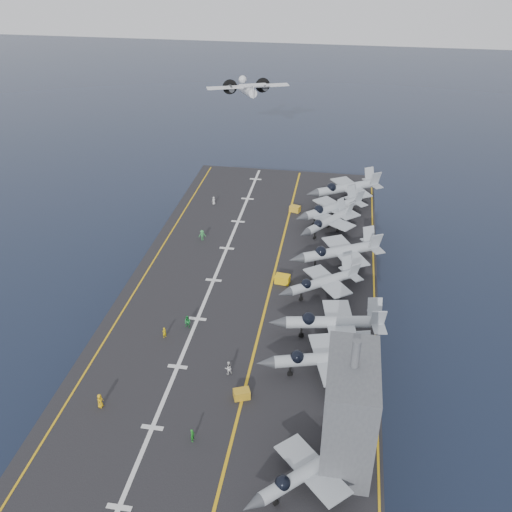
% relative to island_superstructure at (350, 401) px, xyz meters
% --- Properties ---
extents(ground, '(500.00, 500.00, 0.00)m').
position_rel_island_superstructure_xyz_m(ground, '(-15.00, 30.00, -17.90)').
color(ground, '#142135').
rests_on(ground, ground).
extents(hull, '(36.00, 90.00, 10.00)m').
position_rel_island_superstructure_xyz_m(hull, '(-15.00, 30.00, -12.90)').
color(hull, '#56595E').
rests_on(hull, ground).
extents(flight_deck, '(38.00, 92.00, 0.40)m').
position_rel_island_superstructure_xyz_m(flight_deck, '(-15.00, 30.00, -7.70)').
color(flight_deck, black).
rests_on(flight_deck, hull).
extents(foul_line, '(0.35, 90.00, 0.02)m').
position_rel_island_superstructure_xyz_m(foul_line, '(-12.00, 30.00, -7.48)').
color(foul_line, gold).
rests_on(foul_line, flight_deck).
extents(landing_centerline, '(0.50, 90.00, 0.02)m').
position_rel_island_superstructure_xyz_m(landing_centerline, '(-21.00, 30.00, -7.48)').
color(landing_centerline, silver).
rests_on(landing_centerline, flight_deck).
extents(deck_edge_port, '(0.25, 90.00, 0.02)m').
position_rel_island_superstructure_xyz_m(deck_edge_port, '(-32.00, 30.00, -7.48)').
color(deck_edge_port, gold).
rests_on(deck_edge_port, flight_deck).
extents(deck_edge_stbd, '(0.25, 90.00, 0.02)m').
position_rel_island_superstructure_xyz_m(deck_edge_stbd, '(3.50, 30.00, -7.48)').
color(deck_edge_stbd, gold).
rests_on(deck_edge_stbd, flight_deck).
extents(island_superstructure, '(5.00, 10.00, 15.00)m').
position_rel_island_superstructure_xyz_m(island_superstructure, '(0.00, 0.00, 0.00)').
color(island_superstructure, '#56595E').
rests_on(island_superstructure, flight_deck).
extents(fighter_jet_0, '(15.38, 15.24, 4.51)m').
position_rel_island_superstructure_xyz_m(fighter_jet_0, '(-3.67, -4.77, -5.24)').
color(fighter_jet_0, '#939AA2').
rests_on(fighter_jet_0, flight_deck).
extents(fighter_jet_2, '(16.38, 13.08, 4.97)m').
position_rel_island_superstructure_xyz_m(fighter_jet_2, '(-3.13, 11.81, -5.01)').
color(fighter_jet_2, '#9099A0').
rests_on(fighter_jet_2, flight_deck).
extents(fighter_jet_3, '(16.72, 12.63, 5.27)m').
position_rel_island_superstructure_xyz_m(fighter_jet_3, '(-2.15, 19.11, -4.86)').
color(fighter_jet_3, '#9FA6AF').
rests_on(fighter_jet_3, flight_deck).
extents(fighter_jet_4, '(15.92, 14.96, 4.60)m').
position_rel_island_superstructure_xyz_m(fighter_jet_4, '(-4.17, 28.99, -5.20)').
color(fighter_jet_4, '#A2AAB2').
rests_on(fighter_jet_4, flight_deck).
extents(fighter_jet_5, '(18.39, 16.24, 5.34)m').
position_rel_island_superstructure_xyz_m(fighter_jet_5, '(-2.00, 37.76, -4.83)').
color(fighter_jet_5, '#8F969F').
rests_on(fighter_jet_5, flight_deck).
extents(fighter_jet_6, '(14.90, 15.86, 4.59)m').
position_rel_island_superstructure_xyz_m(fighter_jet_6, '(-4.42, 48.64, -5.21)').
color(fighter_jet_6, '#8E959E').
rests_on(fighter_jet_6, flight_deck).
extents(fighter_jet_7, '(17.56, 17.18, 5.12)m').
position_rel_island_superstructure_xyz_m(fighter_jet_7, '(-3.94, 53.51, -4.94)').
color(fighter_jet_7, '#949AA2').
rests_on(fighter_jet_7, flight_deck).
extents(fighter_jet_8, '(18.73, 16.95, 5.42)m').
position_rel_island_superstructure_xyz_m(fighter_jet_8, '(-1.61, 62.95, -4.79)').
color(fighter_jet_8, '#9FA8AF').
rests_on(fighter_jet_8, flight_deck).
extents(tow_cart_a, '(2.20, 1.84, 1.13)m').
position_rel_island_superstructure_xyz_m(tow_cart_a, '(-12.10, 6.09, -6.93)').
color(tow_cart_a, '#BF911F').
rests_on(tow_cart_a, flight_deck).
extents(tow_cart_b, '(2.38, 1.72, 1.32)m').
position_rel_island_superstructure_xyz_m(tow_cart_b, '(-10.41, 31.06, -6.84)').
color(tow_cart_b, yellow).
rests_on(tow_cart_b, flight_deck).
extents(tow_cart_c, '(2.22, 1.79, 1.16)m').
position_rel_island_superstructure_xyz_m(tow_cart_c, '(-11.08, 55.89, -6.92)').
color(tow_cart_c, gold).
rests_on(tow_cart_c, flight_deck).
extents(crew_0, '(0.90, 1.20, 1.82)m').
position_rel_island_superstructure_xyz_m(crew_0, '(-27.81, 2.07, -6.59)').
color(crew_0, '#E9AE13').
rests_on(crew_0, flight_deck).
extents(crew_1, '(1.08, 1.15, 1.60)m').
position_rel_island_superstructure_xyz_m(crew_1, '(-24.32, 15.35, -6.70)').
color(crew_1, '#DAB30A').
rests_on(crew_1, flight_deck).
extents(crew_2, '(1.32, 1.11, 1.88)m').
position_rel_island_superstructure_xyz_m(crew_2, '(-21.80, 17.91, -6.56)').
color(crew_2, '#1A8434').
rests_on(crew_2, flight_deck).
extents(crew_3, '(1.33, 1.12, 1.89)m').
position_rel_island_superstructure_xyz_m(crew_3, '(-25.80, 42.20, -6.55)').
color(crew_3, green).
rests_on(crew_3, flight_deck).
extents(crew_5, '(1.11, 1.14, 1.60)m').
position_rel_island_superstructure_xyz_m(crew_5, '(-27.04, 56.43, -6.70)').
color(crew_5, silver).
rests_on(crew_5, flight_deck).
extents(crew_6, '(0.72, 1.02, 1.64)m').
position_rel_island_superstructure_xyz_m(crew_6, '(-16.12, -1.02, -6.68)').
color(crew_6, '#197D1E').
rests_on(crew_6, flight_deck).
extents(crew_7, '(1.34, 1.19, 1.87)m').
position_rel_island_superstructure_xyz_m(crew_7, '(-14.45, 9.82, -6.57)').
color(crew_7, silver).
rests_on(crew_7, flight_deck).
extents(transport_plane, '(23.28, 19.61, 4.68)m').
position_rel_island_superstructure_xyz_m(transport_plane, '(-26.78, 93.79, 4.83)').
color(transport_plane, silver).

